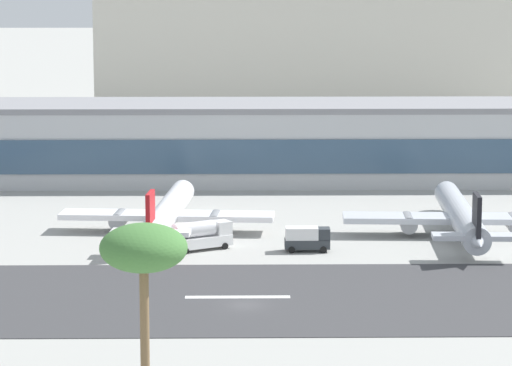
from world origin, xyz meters
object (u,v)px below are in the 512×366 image
(terminal_building, at_px, (297,142))
(service_fuel_truck_2, at_px, (201,235))
(airliner_black_tail_gate_2, at_px, (462,218))
(palm_tree_2, at_px, (144,252))
(distant_hotel_block, at_px, (320,34))
(service_box_truck_1, at_px, (307,238))
(airliner_red_tail_gate_1, at_px, (166,214))

(terminal_building, bearing_deg, service_fuel_truck_2, -104.91)
(airliner_black_tail_gate_2, height_order, palm_tree_2, palm_tree_2)
(distant_hotel_block, relative_size, service_box_truck_1, 18.55)
(airliner_red_tail_gate_1, bearing_deg, distant_hotel_block, -7.11)
(service_box_truck_1, relative_size, service_fuel_truck_2, 0.69)
(airliner_red_tail_gate_1, distance_m, airliner_black_tail_gate_2, 41.62)
(service_box_truck_1, bearing_deg, airliner_black_tail_gate_2, 22.30)
(terminal_building, distance_m, distant_hotel_block, 103.38)
(airliner_black_tail_gate_2, height_order, service_box_truck_1, airliner_black_tail_gate_2)
(distant_hotel_block, height_order, service_box_truck_1, distant_hotel_block)
(distant_hotel_block, bearing_deg, airliner_black_tail_gate_2, -86.07)
(distant_hotel_block, height_order, airliner_black_tail_gate_2, distant_hotel_block)
(service_fuel_truck_2, bearing_deg, airliner_black_tail_gate_2, -17.67)
(terminal_building, xyz_separation_m, palm_tree_2, (-18.04, -126.21, 7.81))
(distant_hotel_block, distance_m, service_box_truck_1, 162.25)
(terminal_building, height_order, distant_hotel_block, distant_hotel_block)
(airliner_red_tail_gate_1, bearing_deg, airliner_black_tail_gate_2, -89.84)
(service_fuel_truck_2, xyz_separation_m, palm_tree_2, (-2.65, -68.41, 12.73))
(airliner_black_tail_gate_2, xyz_separation_m, palm_tree_2, (-38.90, -76.45, 11.98))
(palm_tree_2, bearing_deg, airliner_black_tail_gate_2, 63.03)
(terminal_building, xyz_separation_m, service_fuel_truck_2, (-15.39, -57.80, -4.92))
(distant_hotel_block, distance_m, palm_tree_2, 229.98)
(palm_tree_2, bearing_deg, airliner_red_tail_gate_1, 91.85)
(terminal_building, height_order, service_fuel_truck_2, terminal_building)
(service_box_truck_1, bearing_deg, service_fuel_truck_2, 176.08)
(terminal_building, distance_m, palm_tree_2, 127.74)
(palm_tree_2, bearing_deg, terminal_building, 81.87)
(distant_hotel_block, bearing_deg, service_fuel_truck_2, -99.19)
(distant_hotel_block, bearing_deg, airliner_red_tail_gate_1, -101.83)
(distant_hotel_block, distance_m, service_fuel_truck_2, 162.88)
(terminal_building, distance_m, airliner_black_tail_gate_2, 54.12)
(service_box_truck_1, distance_m, palm_tree_2, 70.68)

